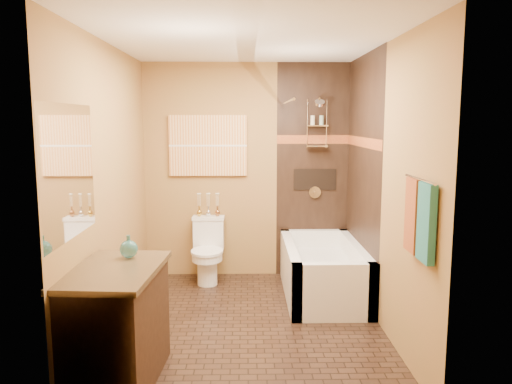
{
  "coord_description": "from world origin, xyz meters",
  "views": [
    {
      "loc": [
        -0.01,
        -4.33,
        1.84
      ],
      "look_at": [
        0.08,
        0.4,
        1.16
      ],
      "focal_mm": 35.0,
      "sensor_mm": 36.0,
      "label": 1
    }
  ],
  "objects_px": {
    "vanity": "(116,325)",
    "sunset_painting": "(208,146)",
    "toilet": "(208,250)",
    "bathtub": "(323,275)"
  },
  "relations": [
    {
      "from": "toilet",
      "to": "vanity",
      "type": "height_order",
      "value": "vanity"
    },
    {
      "from": "bathtub",
      "to": "toilet",
      "type": "relative_size",
      "value": 2.05
    },
    {
      "from": "toilet",
      "to": "vanity",
      "type": "relative_size",
      "value": 0.74
    },
    {
      "from": "sunset_painting",
      "to": "toilet",
      "type": "relative_size",
      "value": 1.23
    },
    {
      "from": "sunset_painting",
      "to": "toilet",
      "type": "bearing_deg",
      "value": -90.0
    },
    {
      "from": "bathtub",
      "to": "toilet",
      "type": "bearing_deg",
      "value": 159.19
    },
    {
      "from": "vanity",
      "to": "bathtub",
      "type": "bearing_deg",
      "value": 49.62
    },
    {
      "from": "sunset_painting",
      "to": "toilet",
      "type": "height_order",
      "value": "sunset_painting"
    },
    {
      "from": "vanity",
      "to": "sunset_painting",
      "type": "bearing_deg",
      "value": 83.37
    },
    {
      "from": "bathtub",
      "to": "sunset_painting",
      "type": "bearing_deg",
      "value": 149.9
    }
  ]
}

